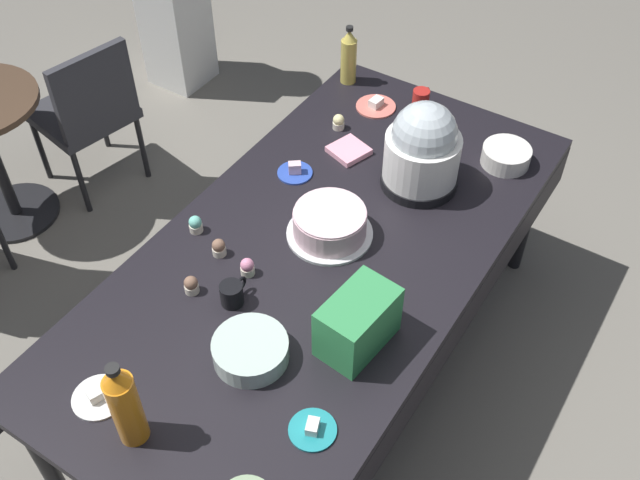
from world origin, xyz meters
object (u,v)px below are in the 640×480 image
object	(u,v)px
maroon_chair_right	(87,109)
ceramic_snack_bowl	(506,156)
cupcake_rose	(247,267)
soda_carton	(358,322)
slow_cooker	(423,150)
soda_bottle_orange_juice	(125,405)
coffee_mug_black	(232,293)
potluck_table	(320,261)
coffee_mug_red	(421,100)
dessert_plate_coral	(376,105)
dessert_plate_white	(98,396)
glass_salad_bowl	(251,350)
dessert_plate_cobalt	(295,171)
soda_bottle_ginger_ale	(349,57)
dessert_plate_teal	(313,429)
cupcake_lemon	(219,248)
cupcake_berry	(191,285)
frosted_layer_cake	(330,224)
cupcake_cocoa	(339,122)
cupcake_vanilla	(196,224)

from	to	relation	value
maroon_chair_right	ceramic_snack_bowl	bearing A→B (deg)	-78.03
cupcake_rose	soda_carton	bearing A→B (deg)	-95.52
slow_cooker	cupcake_rose	size ratio (longest dim) A/B	5.41
soda_bottle_orange_juice	coffee_mug_black	xyz separation A→B (m)	(0.55, 0.06, -0.12)
slow_cooker	ceramic_snack_bowl	size ratio (longest dim) A/B	1.87
potluck_table	coffee_mug_red	distance (m)	0.96
dessert_plate_coral	cupcake_rose	bearing A→B (deg)	-174.35
cupcake_rose	soda_carton	distance (m)	0.48
dessert_plate_white	coffee_mug_red	size ratio (longest dim) A/B	1.40
dessert_plate_coral	soda_carton	bearing A→B (deg)	-153.02
maroon_chair_right	potluck_table	bearing A→B (deg)	-103.34
glass_salad_bowl	dessert_plate_cobalt	bearing A→B (deg)	25.15
ceramic_snack_bowl	cupcake_rose	distance (m)	1.16
dessert_plate_cobalt	maroon_chair_right	distance (m)	1.35
cupcake_rose	soda_bottle_ginger_ale	bearing A→B (deg)	14.81
dessert_plate_teal	cupcake_lemon	world-z (taller)	cupcake_lemon
cupcake_berry	soda_bottle_orange_juice	world-z (taller)	soda_bottle_orange_juice
coffee_mug_black	coffee_mug_red	world-z (taller)	coffee_mug_red
soda_carton	maroon_chair_right	distance (m)	2.08
cupcake_lemon	cupcake_rose	xyz separation A→B (m)	(-0.02, -0.14, 0.00)
frosted_layer_cake	cupcake_rose	world-z (taller)	frosted_layer_cake
cupcake_cocoa	cupcake_berry	distance (m)	1.04
dessert_plate_teal	cupcake_berry	xyz separation A→B (m)	(0.22, 0.63, 0.02)
dessert_plate_white	soda_bottle_orange_juice	xyz separation A→B (m)	(-0.03, -0.17, 0.15)
maroon_chair_right	soda_carton	bearing A→B (deg)	-108.79
dessert_plate_teal	soda_bottle_orange_juice	xyz separation A→B (m)	(-0.29, 0.43, 0.15)
potluck_table	coffee_mug_black	size ratio (longest dim) A/B	18.78
cupcake_rose	soda_bottle_ginger_ale	world-z (taller)	soda_bottle_ginger_ale
dessert_plate_coral	cupcake_vanilla	xyz separation A→B (m)	(-1.02, 0.18, 0.02)
dessert_plate_coral	coffee_mug_red	distance (m)	0.20
cupcake_rose	maroon_chair_right	distance (m)	1.62
cupcake_lemon	coffee_mug_red	bearing A→B (deg)	-9.99
slow_cooker	cupcake_cocoa	world-z (taller)	slow_cooker
cupcake_berry	soda_carton	size ratio (longest dim) A/B	0.26
coffee_mug_black	coffee_mug_red	size ratio (longest dim) A/B	1.01
soda_bottle_orange_juice	frosted_layer_cake	bearing A→B (deg)	-2.55
cupcake_rose	dessert_plate_white	bearing A→B (deg)	173.14
glass_salad_bowl	cupcake_rose	bearing A→B (deg)	38.30
cupcake_lemon	soda_bottle_ginger_ale	xyz separation A→B (m)	(1.17, 0.17, 0.10)
coffee_mug_black	dessert_plate_coral	bearing A→B (deg)	6.64
dessert_plate_cobalt	coffee_mug_red	xyz separation A→B (m)	(0.65, -0.22, 0.04)
dessert_plate_cobalt	soda_bottle_ginger_ale	bearing A→B (deg)	13.29
dessert_plate_cobalt	coffee_mug_red	bearing A→B (deg)	-18.78
glass_salad_bowl	coffee_mug_red	bearing A→B (deg)	6.13
dessert_plate_cobalt	cupcake_rose	bearing A→B (deg)	-163.29
dessert_plate_coral	cupcake_vanilla	distance (m)	1.04
soda_carton	dessert_plate_coral	bearing A→B (deg)	33.11
slow_cooker	ceramic_snack_bowl	bearing A→B (deg)	-38.50
ceramic_snack_bowl	coffee_mug_red	world-z (taller)	coffee_mug_red
dessert_plate_cobalt	soda_bottle_orange_juice	size ratio (longest dim) A/B	0.42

